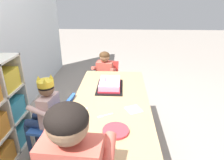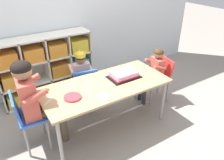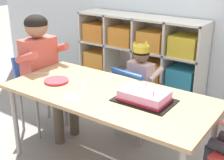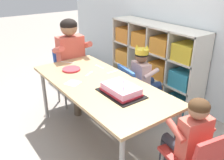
{
  "view_description": "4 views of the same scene",
  "coord_description": "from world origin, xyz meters",
  "px_view_note": "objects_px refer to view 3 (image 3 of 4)",
  "views": [
    {
      "loc": [
        -1.53,
        -0.09,
        1.46
      ],
      "look_at": [
        0.15,
        -0.0,
        0.75
      ],
      "focal_mm": 31.71,
      "sensor_mm": 36.0,
      "label": 1
    },
    {
      "loc": [
        -1.06,
        -1.84,
        1.86
      ],
      "look_at": [
        0.06,
        -0.05,
        0.67
      ],
      "focal_mm": 34.52,
      "sensor_mm": 36.0,
      "label": 2
    },
    {
      "loc": [
        1.16,
        -1.59,
        1.47
      ],
      "look_at": [
        0.08,
        -0.06,
        0.74
      ],
      "focal_mm": 49.98,
      "sensor_mm": 36.0,
      "label": 3
    },
    {
      "loc": [
        1.65,
        -1.07,
        1.52
      ],
      "look_at": [
        0.15,
        0.03,
        0.69
      ],
      "focal_mm": 38.86,
      "sensor_mm": 36.0,
      "label": 4
    }
  ],
  "objects_px": {
    "classroom_chair_adult_side": "(38,82)",
    "fork_beside_plate_stack": "(84,83)",
    "activity_table": "(107,99)",
    "child_with_crown": "(144,77)",
    "fork_at_table_front_edge": "(89,74)",
    "birthday_cake_on_tray": "(144,97)",
    "classroom_chair_blue": "(135,96)",
    "fork_near_child_seat": "(111,78)",
    "fork_by_napkin": "(43,73)",
    "paper_plate_stack": "(56,81)",
    "adult_helper_seated": "(44,62)"
  },
  "relations": [
    {
      "from": "paper_plate_stack",
      "to": "fork_beside_plate_stack",
      "type": "bearing_deg",
      "value": 26.58
    },
    {
      "from": "paper_plate_stack",
      "to": "fork_at_table_front_edge",
      "type": "distance_m",
      "value": 0.29
    },
    {
      "from": "classroom_chair_blue",
      "to": "fork_at_table_front_edge",
      "type": "relative_size",
      "value": 4.76
    },
    {
      "from": "fork_at_table_front_edge",
      "to": "adult_helper_seated",
      "type": "bearing_deg",
      "value": -173.94
    },
    {
      "from": "child_with_crown",
      "to": "paper_plate_stack",
      "type": "distance_m",
      "value": 0.76
    },
    {
      "from": "paper_plate_stack",
      "to": "fork_by_napkin",
      "type": "xyz_separation_m",
      "value": [
        -0.22,
        0.07,
        -0.01
      ]
    },
    {
      "from": "classroom_chair_blue",
      "to": "fork_near_child_seat",
      "type": "bearing_deg",
      "value": 79.65
    },
    {
      "from": "child_with_crown",
      "to": "fork_beside_plate_stack",
      "type": "relative_size",
      "value": 7.26
    },
    {
      "from": "fork_at_table_front_edge",
      "to": "activity_table",
      "type": "bearing_deg",
      "value": -37.36
    },
    {
      "from": "classroom_chair_adult_side",
      "to": "fork_beside_plate_stack",
      "type": "bearing_deg",
      "value": -96.51
    },
    {
      "from": "fork_by_napkin",
      "to": "paper_plate_stack",
      "type": "bearing_deg",
      "value": 124.95
    },
    {
      "from": "classroom_chair_blue",
      "to": "fork_by_napkin",
      "type": "bearing_deg",
      "value": 46.58
    },
    {
      "from": "birthday_cake_on_tray",
      "to": "fork_at_table_front_edge",
      "type": "relative_size",
      "value": 2.81
    },
    {
      "from": "fork_by_napkin",
      "to": "activity_table",
      "type": "bearing_deg",
      "value": 141.88
    },
    {
      "from": "birthday_cake_on_tray",
      "to": "fork_beside_plate_stack",
      "type": "xyz_separation_m",
      "value": [
        -0.52,
        0.01,
        -0.03
      ]
    },
    {
      "from": "classroom_chair_blue",
      "to": "paper_plate_stack",
      "type": "bearing_deg",
      "value": 63.98
    },
    {
      "from": "fork_beside_plate_stack",
      "to": "child_with_crown",
      "type": "bearing_deg",
      "value": 131.9
    },
    {
      "from": "activity_table",
      "to": "fork_beside_plate_stack",
      "type": "xyz_separation_m",
      "value": [
        -0.24,
        0.04,
        0.05
      ]
    },
    {
      "from": "classroom_chair_adult_side",
      "to": "adult_helper_seated",
      "type": "xyz_separation_m",
      "value": [
        0.11,
        -0.01,
        0.21
      ]
    },
    {
      "from": "fork_at_table_front_edge",
      "to": "fork_by_napkin",
      "type": "distance_m",
      "value": 0.37
    },
    {
      "from": "child_with_crown",
      "to": "adult_helper_seated",
      "type": "xyz_separation_m",
      "value": [
        -0.72,
        -0.45,
        0.12
      ]
    },
    {
      "from": "child_with_crown",
      "to": "fork_beside_plate_stack",
      "type": "height_order",
      "value": "child_with_crown"
    },
    {
      "from": "adult_helper_seated",
      "to": "fork_near_child_seat",
      "type": "xyz_separation_m",
      "value": [
        0.63,
        0.1,
        -0.04
      ]
    },
    {
      "from": "child_with_crown",
      "to": "fork_near_child_seat",
      "type": "distance_m",
      "value": 0.37
    },
    {
      "from": "adult_helper_seated",
      "to": "fork_at_table_front_edge",
      "type": "relative_size",
      "value": 7.75
    },
    {
      "from": "fork_near_child_seat",
      "to": "adult_helper_seated",
      "type": "bearing_deg",
      "value": 100.15
    },
    {
      "from": "classroom_chair_blue",
      "to": "birthday_cake_on_tray",
      "type": "relative_size",
      "value": 1.69
    },
    {
      "from": "birthday_cake_on_tray",
      "to": "child_with_crown",
      "type": "bearing_deg",
      "value": 119.59
    },
    {
      "from": "classroom_chair_adult_side",
      "to": "fork_at_table_front_edge",
      "type": "relative_size",
      "value": 5.1
    },
    {
      "from": "activity_table",
      "to": "birthday_cake_on_tray",
      "type": "distance_m",
      "value": 0.29
    },
    {
      "from": "classroom_chair_blue",
      "to": "classroom_chair_adult_side",
      "type": "bearing_deg",
      "value": 30.84
    },
    {
      "from": "fork_beside_plate_stack",
      "to": "fork_near_child_seat",
      "type": "bearing_deg",
      "value": 125.49
    },
    {
      "from": "child_with_crown",
      "to": "fork_at_table_front_edge",
      "type": "relative_size",
      "value": 6.3
    },
    {
      "from": "child_with_crown",
      "to": "birthday_cake_on_tray",
      "type": "relative_size",
      "value": 2.24
    },
    {
      "from": "classroom_chair_blue",
      "to": "fork_beside_plate_stack",
      "type": "xyz_separation_m",
      "value": [
        -0.18,
        -0.44,
        0.22
      ]
    },
    {
      "from": "fork_at_table_front_edge",
      "to": "birthday_cake_on_tray",
      "type": "bearing_deg",
      "value": -22.15
    },
    {
      "from": "activity_table",
      "to": "child_with_crown",
      "type": "relative_size",
      "value": 1.74
    },
    {
      "from": "adult_helper_seated",
      "to": "fork_beside_plate_stack",
      "type": "relative_size",
      "value": 8.93
    },
    {
      "from": "fork_by_napkin",
      "to": "fork_at_table_front_edge",
      "type": "bearing_deg",
      "value": 176.77
    },
    {
      "from": "activity_table",
      "to": "birthday_cake_on_tray",
      "type": "bearing_deg",
      "value": 5.2
    },
    {
      "from": "fork_at_table_front_edge",
      "to": "classroom_chair_blue",
      "type": "bearing_deg",
      "value": 37.7
    },
    {
      "from": "classroom_chair_adult_side",
      "to": "fork_near_child_seat",
      "type": "bearing_deg",
      "value": -79.47
    },
    {
      "from": "classroom_chair_blue",
      "to": "classroom_chair_adult_side",
      "type": "xyz_separation_m",
      "value": [
        -0.82,
        -0.34,
        0.05
      ]
    },
    {
      "from": "adult_helper_seated",
      "to": "fork_by_napkin",
      "type": "relative_size",
      "value": 8.29
    },
    {
      "from": "paper_plate_stack",
      "to": "classroom_chair_adult_side",
      "type": "bearing_deg",
      "value": 155.56
    },
    {
      "from": "activity_table",
      "to": "fork_by_napkin",
      "type": "xyz_separation_m",
      "value": [
        -0.65,
        0.02,
        0.05
      ]
    },
    {
      "from": "classroom_chair_blue",
      "to": "birthday_cake_on_tray",
      "type": "distance_m",
      "value": 0.62
    },
    {
      "from": "fork_near_child_seat",
      "to": "fork_by_napkin",
      "type": "bearing_deg",
      "value": 114.66
    },
    {
      "from": "classroom_chair_blue",
      "to": "adult_helper_seated",
      "type": "height_order",
      "value": "adult_helper_seated"
    },
    {
      "from": "birthday_cake_on_tray",
      "to": "fork_near_child_seat",
      "type": "bearing_deg",
      "value": 152.75
    }
  ]
}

